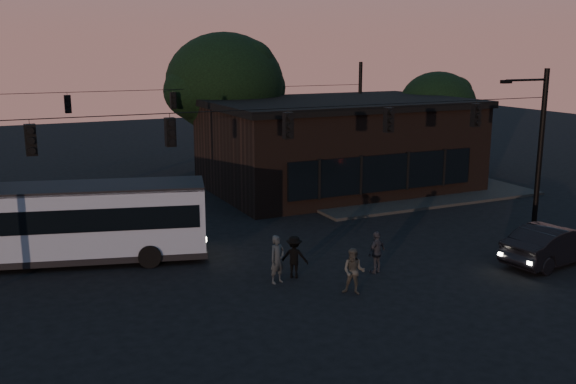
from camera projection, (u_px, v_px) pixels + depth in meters
name	position (u px, v px, depth m)	size (l,w,h in m)	color
ground	(339.00, 302.00, 21.68)	(120.00, 120.00, 0.00)	black
sidewalk_far_right	(396.00, 188.00, 39.02)	(14.00, 10.00, 0.15)	black
building	(338.00, 144.00, 38.93)	(15.40, 10.41, 5.40)	black
tree_behind	(225.00, 83.00, 41.40)	(7.60, 7.60, 9.43)	black
tree_right	(437.00, 104.00, 44.05)	(5.20, 5.20, 6.86)	black
signal_rig_near	(288.00, 155.00, 24.23)	(26.24, 0.30, 7.50)	black
signal_rig_far	(174.00, 120.00, 38.40)	(26.24, 0.30, 7.50)	black
bus	(65.00, 220.00, 25.34)	(11.35, 5.42, 3.12)	gray
car	(554.00, 244.00, 25.41)	(1.66, 4.77, 1.57)	black
pedestrian_a	(277.00, 259.00, 23.27)	(0.65, 0.43, 1.79)	black
pedestrian_b	(354.00, 271.00, 22.22)	(0.80, 0.62, 1.64)	#2E2E2A
pedestrian_c	(377.00, 252.00, 24.34)	(0.96, 0.40, 1.63)	#23242B
pedestrian_d	(294.00, 257.00, 23.84)	(1.04, 0.60, 1.61)	black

